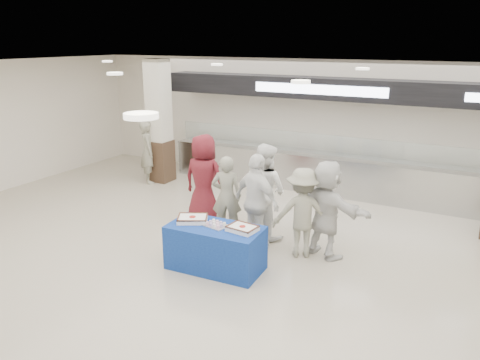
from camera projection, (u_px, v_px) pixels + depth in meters
The scene contains 14 objects.
ground at pixel (203, 284), 7.31m from camera, with size 14.00×14.00×0.00m, color #BDB6A2.
serving_line at pixel (320, 145), 11.53m from camera, with size 8.70×0.85×2.80m.
column_left at pixel (159, 124), 12.23m from camera, with size 0.55×0.55×3.20m.
display_table at pixel (215, 248), 7.70m from camera, with size 1.55×0.78×0.75m, color #163C97.
sheet_cake_left at pixel (193, 218), 7.80m from camera, with size 0.61×0.56×0.10m.
sheet_cake_right at pixel (242, 228), 7.42m from camera, with size 0.48×0.39×0.09m.
cupcake_tray at pixel (216, 224), 7.62m from camera, with size 0.44×0.37×0.06m.
civilian_maroon at pixel (204, 179), 9.53m from camera, with size 0.91×0.59×1.86m, color maroon.
soldier_a at pixel (227, 196), 8.94m from camera, with size 0.58×0.38×1.58m, color gray.
chef_tall at pixel (265, 191), 8.88m from camera, with size 0.89×0.69×1.82m, color white.
chef_short at pixel (257, 202), 8.36m from camera, with size 1.03×0.43×1.76m, color white.
soldier_b at pixel (302, 213), 8.06m from camera, with size 1.03×0.59×1.59m, color gray.
civilian_white at pixel (326, 209), 8.04m from camera, with size 1.61×0.51×1.73m, color silver.
soldier_bg at pixel (148, 152), 12.27m from camera, with size 0.61×0.40×1.67m, color gray.
Camera 1 is at (3.60, -5.48, 3.67)m, focal length 35.00 mm.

